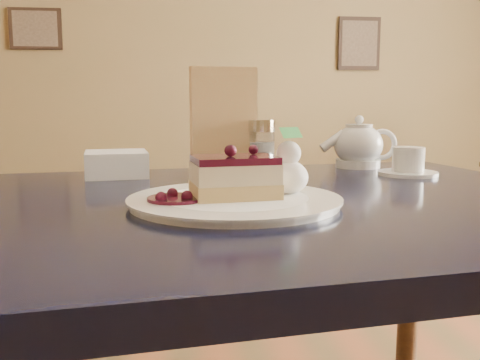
{
  "coord_description": "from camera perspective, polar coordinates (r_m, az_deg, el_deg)",
  "views": [
    {
      "loc": [
        -0.16,
        -0.64,
        0.98
      ],
      "look_at": [
        -0.06,
        0.11,
        0.87
      ],
      "focal_mm": 40.0,
      "sensor_mm": 36.0,
      "label": 1
    }
  ],
  "objects": [
    {
      "name": "cheesecake_slice",
      "position": [
        0.84,
        -0.58,
        0.3
      ],
      "size": [
        0.14,
        0.11,
        0.07
      ],
      "rotation": [
        0.0,
        0.0,
        0.13
      ],
      "color": "#D7C17B",
      "rests_on": "dessert_plate"
    },
    {
      "name": "tea_set",
      "position": [
        1.33,
        13.42,
        3.19
      ],
      "size": [
        0.24,
        0.28,
        0.11
      ],
      "color": "white",
      "rests_on": "main_table"
    },
    {
      "name": "napkin_stack",
      "position": [
        1.2,
        -13.04,
        1.7
      ],
      "size": [
        0.15,
        0.15,
        0.05
      ],
      "primitive_type": "cube",
      "rotation": [
        0.0,
        0.0,
        0.13
      ],
      "color": "white",
      "rests_on": "main_table"
    },
    {
      "name": "berry_sauce",
      "position": [
        0.82,
        -6.84,
        -2.01
      ],
      "size": [
        0.09,
        0.09,
        0.01
      ],
      "primitive_type": "cylinder",
      "color": "black",
      "rests_on": "dessert_plate"
    },
    {
      "name": "sugar_shaker",
      "position": [
        1.26,
        2.29,
        3.77
      ],
      "size": [
        0.07,
        0.07,
        0.12
      ],
      "color": "white",
      "rests_on": "main_table"
    },
    {
      "name": "whipped_cream",
      "position": [
        0.87,
        5.19,
        0.31
      ],
      "size": [
        0.06,
        0.06,
        0.06
      ],
      "color": "white",
      "rests_on": "dessert_plate"
    },
    {
      "name": "menu_card",
      "position": [
        1.24,
        -1.76,
        6.43
      ],
      "size": [
        0.16,
        0.05,
        0.24
      ],
      "primitive_type": "cube",
      "rotation": [
        0.0,
        0.0,
        0.13
      ],
      "color": "beige",
      "rests_on": "main_table"
    },
    {
      "name": "main_table",
      "position": [
        0.91,
        -1.39,
        -7.35
      ],
      "size": [
        1.42,
        1.04,
        0.82
      ],
      "rotation": [
        0.0,
        0.0,
        0.13
      ],
      "color": "black",
      "rests_on": "ground"
    },
    {
      "name": "dessert_plate",
      "position": [
        0.84,
        -0.58,
        -2.29
      ],
      "size": [
        0.33,
        0.33,
        0.01
      ],
      "primitive_type": "cylinder",
      "color": "white",
      "rests_on": "main_table"
    }
  ]
}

